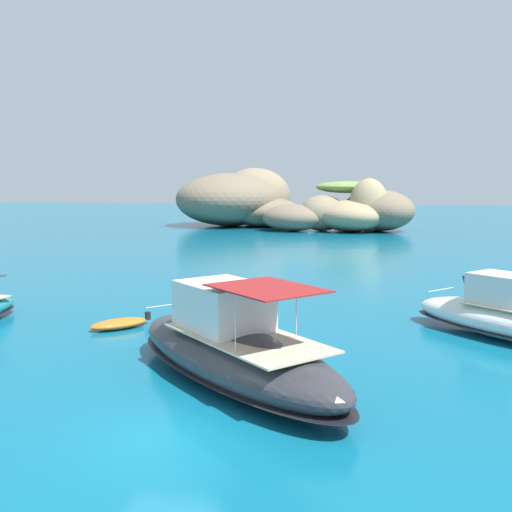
% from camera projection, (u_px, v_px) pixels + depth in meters
% --- Properties ---
extents(ground_plane, '(400.00, 400.00, 0.00)m').
position_uv_depth(ground_plane, '(163.00, 435.00, 14.16)').
color(ground_plane, '#0C5B7A').
extents(islet_large, '(26.77, 25.41, 9.59)m').
position_uv_depth(islet_large, '(244.00, 201.00, 91.60)').
color(islet_large, '#756651').
rests_on(islet_large, ground).
extents(islet_small, '(19.69, 16.94, 7.60)m').
position_uv_depth(islet_small, '(358.00, 211.00, 80.79)').
color(islet_small, '#9E8966').
rests_on(islet_small, ground).
extents(motorboat_charcoal, '(10.06, 9.87, 3.39)m').
position_uv_depth(motorboat_charcoal, '(232.00, 349.00, 17.97)').
color(motorboat_charcoal, '#2D2D33').
rests_on(motorboat_charcoal, ground).
extents(motorboat_white, '(8.50, 8.27, 2.69)m').
position_uv_depth(motorboat_white, '(511.00, 318.00, 23.04)').
color(motorboat_white, white).
rests_on(motorboat_white, ground).
extents(dinghy_tender, '(2.61, 2.62, 0.58)m').
position_uv_depth(dinghy_tender, '(119.00, 324.00, 24.88)').
color(dinghy_tender, orange).
rests_on(dinghy_tender, ground).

